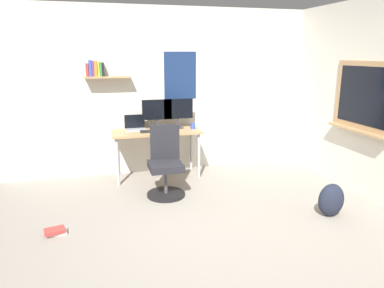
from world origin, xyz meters
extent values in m
plane|color=gray|center=(0.00, 0.00, 0.00)|extent=(5.20, 5.20, 0.00)
cube|color=silver|center=(0.00, 2.45, 1.30)|extent=(5.00, 0.10, 2.60)
cube|color=tan|center=(-0.84, 2.30, 1.55)|extent=(0.68, 0.20, 0.02)
cube|color=navy|center=(0.29, 2.39, 1.55)|extent=(0.52, 0.01, 0.74)
cube|color=#C63833|center=(-1.13, 2.33, 1.66)|extent=(0.04, 0.14, 0.19)
cube|color=#3851B2|center=(-1.09, 2.33, 1.68)|extent=(0.04, 0.14, 0.24)
cube|color=#7A3D99|center=(-1.05, 2.33, 1.68)|extent=(0.02, 0.14, 0.23)
cube|color=orange|center=(-1.01, 2.33, 1.68)|extent=(0.04, 0.14, 0.23)
cube|color=gold|center=(-0.97, 2.33, 1.67)|extent=(0.03, 0.14, 0.21)
cube|color=#3D934C|center=(-0.94, 2.33, 1.67)|extent=(0.02, 0.14, 0.21)
cube|color=black|center=(-0.90, 2.33, 1.66)|extent=(0.03, 0.14, 0.20)
cube|color=tan|center=(2.38, 0.72, 1.35)|extent=(0.04, 1.10, 0.90)
cube|color=black|center=(2.37, 0.72, 1.35)|extent=(0.01, 0.94, 0.76)
cube|color=tan|center=(2.34, 0.72, 0.89)|extent=(0.12, 1.10, 0.03)
cube|color=tan|center=(-0.17, 2.08, 0.73)|extent=(1.35, 0.58, 0.03)
cylinder|color=#B7B7BC|center=(-0.79, 1.85, 0.36)|extent=(0.04, 0.04, 0.71)
cylinder|color=#B7B7BC|center=(0.45, 1.85, 0.36)|extent=(0.04, 0.04, 0.71)
cylinder|color=#B7B7BC|center=(-0.79, 2.31, 0.36)|extent=(0.04, 0.04, 0.71)
cylinder|color=#B7B7BC|center=(0.45, 2.31, 0.36)|extent=(0.04, 0.04, 0.71)
cylinder|color=black|center=(-0.19, 1.27, 0.02)|extent=(0.52, 0.52, 0.04)
cylinder|color=#4C4C51|center=(-0.19, 1.27, 0.21)|extent=(0.05, 0.05, 0.34)
cube|color=#232328|center=(-0.19, 1.27, 0.42)|extent=(0.44, 0.44, 0.09)
cube|color=#232328|center=(-0.16, 1.47, 0.71)|extent=(0.41, 0.14, 0.48)
cube|color=#ADAFB5|center=(-0.47, 2.18, 0.75)|extent=(0.31, 0.21, 0.02)
cube|color=black|center=(-0.47, 2.28, 0.87)|extent=(0.31, 0.01, 0.21)
cylinder|color=#38383D|center=(-0.14, 2.18, 0.75)|extent=(0.17, 0.17, 0.01)
cylinder|color=#38383D|center=(-0.14, 2.18, 0.83)|extent=(0.03, 0.03, 0.14)
cube|color=black|center=(-0.14, 2.17, 1.05)|extent=(0.46, 0.02, 0.31)
cylinder|color=#38383D|center=(0.20, 2.18, 0.75)|extent=(0.17, 0.17, 0.01)
cylinder|color=#38383D|center=(0.20, 2.18, 0.83)|extent=(0.03, 0.03, 0.14)
cube|color=black|center=(0.20, 2.17, 1.05)|extent=(0.46, 0.02, 0.31)
cube|color=black|center=(-0.24, 2.01, 0.75)|extent=(0.37, 0.13, 0.02)
ellipsoid|color=#262628|center=(0.04, 2.01, 0.76)|extent=(0.10, 0.06, 0.03)
cylinder|color=#334CA5|center=(0.41, 2.06, 0.79)|extent=(0.08, 0.08, 0.09)
ellipsoid|color=#1E2333|center=(1.59, 0.14, 0.20)|extent=(0.32, 0.22, 0.41)
cube|color=silver|center=(-1.54, 0.54, 0.02)|extent=(0.22, 0.16, 0.03)
cube|color=#C63833|center=(-1.56, 0.52, 0.05)|extent=(0.24, 0.19, 0.03)
camera|label=1|loc=(-1.04, -3.24, 1.90)|focal=33.47mm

